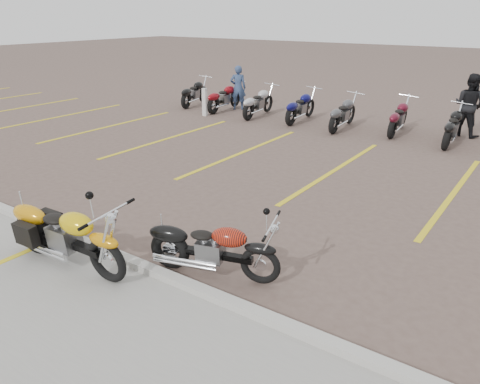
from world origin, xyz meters
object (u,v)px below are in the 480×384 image
(yellow_cruiser, at_px, (66,237))
(flame_cruiser, at_px, (211,250))
(bollard, at_px, (205,102))
(person_a, at_px, (238,88))
(person_b, at_px, (469,105))

(yellow_cruiser, bearing_deg, flame_cruiser, 25.12)
(flame_cruiser, height_order, bollard, bollard)
(person_a, relative_size, bollard, 1.68)
(flame_cruiser, distance_m, person_a, 12.34)
(flame_cruiser, relative_size, bollard, 1.95)
(person_a, bearing_deg, person_b, 150.86)
(bollard, bearing_deg, person_a, 79.32)
(flame_cruiser, xyz_separation_m, person_a, (-6.79, 10.30, 0.43))
(yellow_cruiser, xyz_separation_m, person_b, (3.26, 11.90, 0.47))
(yellow_cruiser, bearing_deg, person_b, 72.09)
(yellow_cruiser, relative_size, person_a, 1.39)
(person_b, bearing_deg, yellow_cruiser, 93.32)
(person_a, height_order, bollard, person_a)
(flame_cruiser, xyz_separation_m, bollard, (-7.10, 8.64, 0.09))
(yellow_cruiser, height_order, person_b, person_b)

